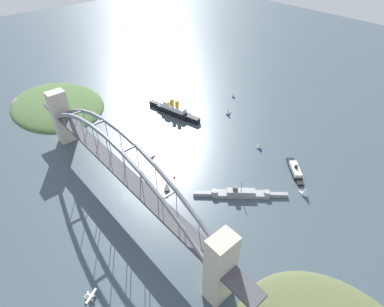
# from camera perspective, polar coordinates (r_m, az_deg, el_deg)

# --- Properties ---
(ground_plane) EXTENTS (1400.00, 1400.00, 0.00)m
(ground_plane) POSITION_cam_1_polar(r_m,az_deg,el_deg) (284.81, -12.22, -7.82)
(ground_plane) COLOR #3D4C56
(harbor_arch_bridge) EXTENTS (293.50, 17.36, 70.00)m
(harbor_arch_bridge) POSITION_cam_1_polar(r_m,az_deg,el_deg) (263.11, -13.14, -2.95)
(harbor_arch_bridge) COLOR beige
(harbor_arch_bridge) RESTS_ON ground
(headland_west_shore) EXTENTS (143.26, 109.28, 19.34)m
(headland_west_shore) POSITION_cam_1_polar(r_m,az_deg,el_deg) (444.83, -23.64, 8.01)
(headland_west_shore) COLOR #476638
(headland_west_shore) RESTS_ON ground
(ocean_liner) EXTENTS (76.41, 21.85, 20.91)m
(ocean_liner) POSITION_cam_1_polar(r_m,az_deg,el_deg) (387.86, -3.36, 7.94)
(ocean_liner) COLOR black
(ocean_liner) RESTS_ON ground
(naval_cruiser) EXTENTS (59.66, 64.22, 16.60)m
(naval_cruiser) POSITION_cam_1_polar(r_m,az_deg,el_deg) (281.13, 8.71, -7.21)
(naval_cruiser) COLOR gray
(naval_cruiser) RESTS_ON ground
(harbor_ferry_steamer) EXTENTS (34.02, 30.33, 8.02)m
(harbor_ferry_steamer) POSITION_cam_1_polar(r_m,az_deg,el_deg) (317.29, 18.33, -2.87)
(harbor_ferry_steamer) COLOR black
(harbor_ferry_steamer) RESTS_ON ground
(seaplane_taxiing_near_bridge) EXTENTS (8.05, 10.38, 4.88)m
(seaplane_taxiing_near_bridge) POSITION_cam_1_polar(r_m,az_deg,el_deg) (233.33, -18.03, -23.58)
(seaplane_taxiing_near_bridge) COLOR #B7B7B2
(seaplane_taxiing_near_bridge) RESTS_ON ground
(small_boat_0) EXTENTS (4.72, 6.55, 7.03)m
(small_boat_0) POSITION_cam_1_polar(r_m,az_deg,el_deg) (431.21, 7.56, 10.59)
(small_boat_0) COLOR #234C8C
(small_boat_0) RESTS_ON ground
(small_boat_1) EXTENTS (8.55, 6.16, 7.87)m
(small_boat_1) POSITION_cam_1_polar(r_m,az_deg,el_deg) (337.87, 12.23, 1.48)
(small_boat_1) COLOR #234C8C
(small_boat_1) RESTS_ON ground
(small_boat_2) EXTENTS (8.72, 8.49, 9.68)m
(small_boat_2) POSITION_cam_1_polar(r_m,az_deg,el_deg) (282.76, -4.63, -5.99)
(small_boat_2) COLOR brown
(small_boat_2) RESTS_ON ground
(small_boat_3) EXTENTS (4.49, 8.10, 9.14)m
(small_boat_3) POSITION_cam_1_polar(r_m,az_deg,el_deg) (390.18, 6.62, 7.67)
(small_boat_3) COLOR #234C8C
(small_boat_3) RESTS_ON ground
(small_boat_4) EXTENTS (2.87, 8.48, 2.29)m
(small_boat_4) POSITION_cam_1_polar(r_m,az_deg,el_deg) (321.51, -7.31, -0.67)
(small_boat_4) COLOR brown
(small_boat_4) RESTS_ON ground
(small_boat_5) EXTENTS (9.60, 5.70, 10.31)m
(small_boat_5) POSITION_cam_1_polar(r_m,az_deg,el_deg) (294.44, 20.01, -6.50)
(small_boat_5) COLOR silver
(small_boat_5) RESTS_ON ground
(channel_marker_buoy) EXTENTS (2.20, 2.20, 2.75)m
(channel_marker_buoy) POSITION_cam_1_polar(r_m,az_deg,el_deg) (296.28, -3.26, -4.30)
(channel_marker_buoy) COLOR red
(channel_marker_buoy) RESTS_ON ground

